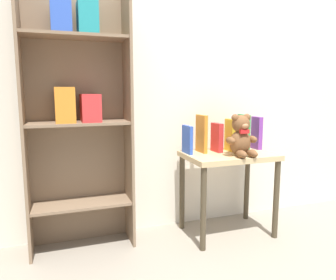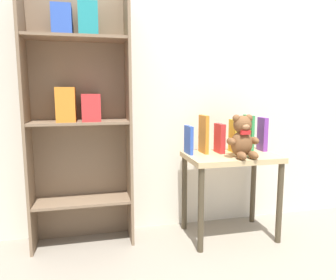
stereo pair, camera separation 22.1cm
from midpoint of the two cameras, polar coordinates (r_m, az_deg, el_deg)
The scene contains 10 objects.
wall_back at distance 2.54m, azimuth 7.78°, elevation 13.35°, with size 4.80×0.06×2.50m.
bookshelf_side at distance 2.21m, azimuth -12.53°, elevation 5.70°, with size 0.66×0.26×1.67m.
display_table at distance 2.37m, azimuth 13.51°, elevation -4.81°, with size 0.62×0.43×0.60m.
teddy_bear at distance 2.25m, azimuth 15.64°, elevation 0.32°, with size 0.22×0.20×0.29m.
book_standing_blue at distance 2.30m, azimuth 6.37°, elevation 0.01°, with size 0.02×0.14×0.20m, color #2D51B7.
book_standing_orange at distance 2.34m, azimuth 8.92°, elevation 1.00°, with size 0.03×0.14×0.27m, color orange.
book_standing_red at distance 2.37m, azimuth 11.63°, elevation 0.28°, with size 0.04×0.12×0.21m, color red.
book_standing_yellow at distance 2.42m, azimuth 14.03°, elevation 0.68°, with size 0.04×0.11×0.23m, color gold.
book_standing_green at distance 2.48m, azimuth 16.32°, elevation 1.11°, with size 0.02×0.14×0.26m, color #33934C.
book_standing_purple at distance 2.54m, azimuth 18.55°, elevation 0.96°, with size 0.03×0.11×0.25m, color purple.
Camera 2 is at (-0.81, -1.06, 1.04)m, focal length 35.00 mm.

